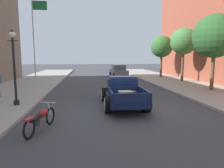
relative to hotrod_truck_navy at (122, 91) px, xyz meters
The scene contains 9 objects.
ground_plane 1.38m from the hotrod_truck_navy, 99.17° to the right, with size 140.00×140.00×0.00m, color #3D3D42.
hotrod_truck_navy is the anchor object (origin of this frame).
motorcycle_parked 5.07m from the hotrod_truck_navy, 134.83° to the right, with size 0.81×2.05×0.93m.
car_background_grey 15.35m from the hotrod_truck_navy, 81.91° to the left, with size 2.05×4.39×1.65m.
street_lamp_near 5.82m from the hotrod_truck_navy, behind, with size 0.50×0.32×3.85m.
flagpole 16.70m from the hotrod_truck_navy, 119.33° to the left, with size 1.74×0.16×9.16m.
street_tree_nearest 8.83m from the hotrod_truck_navy, 23.70° to the left, with size 3.20×3.20×5.61m.
street_tree_second 12.40m from the hotrod_truck_navy, 48.58° to the left, with size 2.69×2.69×5.43m.
street_tree_third 15.81m from the hotrod_truck_navy, 61.62° to the left, with size 2.70×2.70×5.15m.
Camera 1 is at (-1.71, -9.56, 2.60)m, focal length 32.03 mm.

